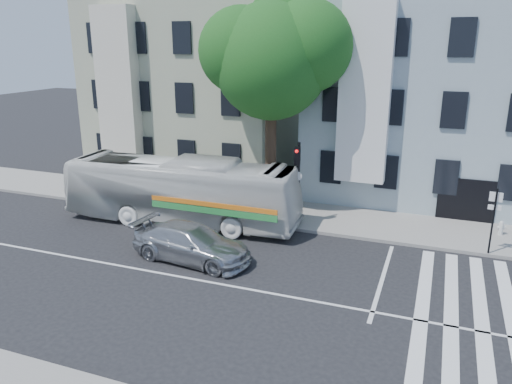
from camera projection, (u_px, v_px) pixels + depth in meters
The scene contains 11 objects.
ground at pixel (195, 279), 18.45m from camera, with size 120.00×120.00×0.00m, color black.
sidewalk_far at pixel (267, 211), 25.58m from camera, with size 80.00×4.00×0.15m, color gray.
building_left at pixel (203, 88), 32.63m from camera, with size 12.00×10.00×11.00m, color #9EA68B.
building_right at pixel (427, 96), 27.88m from camera, with size 12.00×10.00×11.00m, color #8FA1AA.
street_tree at pixel (274, 54), 23.95m from camera, with size 7.30×5.90×11.10m.
bus at pixel (181, 191), 23.78m from camera, with size 11.43×2.67×3.18m, color silver.
sedan at pixel (192, 243), 19.91m from camera, with size 4.99×2.03×1.45m, color #B2B5BA.
hedge at pixel (210, 208), 24.75m from camera, with size 8.50×0.84×0.70m, color #28601F, non-canonical shape.
traffic_signal at pixel (298, 174), 22.86m from camera, with size 0.43×0.52×4.06m.
fire_hydrant at pixel (501, 228), 22.21m from camera, with size 0.37×0.22×0.65m.
far_sign_pole at pixel (494, 213), 19.90m from camera, with size 0.50×0.18×2.76m.
Camera 1 is at (8.05, -14.80, 8.49)m, focal length 35.00 mm.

